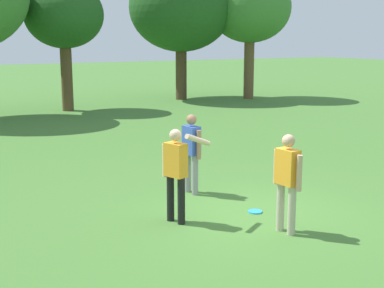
# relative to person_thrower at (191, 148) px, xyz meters

# --- Properties ---
(ground_plane) EXTENTS (120.00, 120.00, 0.00)m
(ground_plane) POSITION_rel_person_thrower_xyz_m (0.27, -1.67, -0.94)
(ground_plane) COLOR #447530
(person_thrower) EXTENTS (0.25, 0.61, 1.64)m
(person_thrower) POSITION_rel_person_thrower_xyz_m (0.00, 0.00, 0.00)
(person_thrower) COLOR gray
(person_thrower) RESTS_ON ground
(person_catcher) EXTENTS (0.25, 0.61, 1.64)m
(person_catcher) POSITION_rel_person_thrower_xyz_m (0.19, -2.73, 0.00)
(person_catcher) COLOR #B7AD93
(person_catcher) RESTS_ON ground
(person_bystander) EXTENTS (0.79, 0.59, 1.64)m
(person_bystander) POSITION_rel_person_thrower_xyz_m (-1.11, -1.38, 0.02)
(person_bystander) COLOR black
(person_bystander) RESTS_ON ground
(frisbee) EXTENTS (0.26, 0.26, 0.03)m
(frisbee) POSITION_rel_person_thrower_xyz_m (0.39, -1.66, -0.93)
(frisbee) COLOR #2D9EDB
(frisbee) RESTS_ON ground
(tree_far_right) EXTENTS (3.39, 3.39, 5.58)m
(tree_far_right) POSITION_rel_person_thrower_xyz_m (1.75, 13.74, 3.14)
(tree_far_right) COLOR brown
(tree_far_right) RESTS_ON ground
(tree_slender_mid) EXTENTS (5.27, 5.27, 6.93)m
(tree_slender_mid) POSITION_rel_person_thrower_xyz_m (8.22, 15.03, 3.72)
(tree_slender_mid) COLOR #4C3823
(tree_slender_mid) RESTS_ON ground
(tree_back_left) EXTENTS (4.21, 4.21, 6.48)m
(tree_back_left) POSITION_rel_person_thrower_xyz_m (11.49, 13.57, 3.70)
(tree_back_left) COLOR brown
(tree_back_left) RESTS_ON ground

